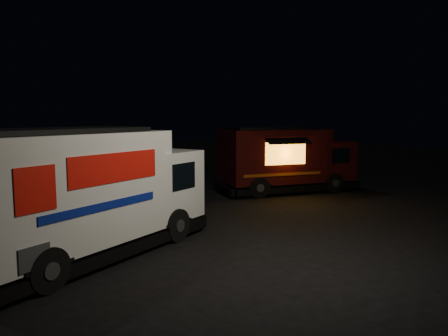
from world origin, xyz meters
The scene contains 3 objects.
ground centered at (0.00, 0.00, 0.00)m, with size 80.00×80.00×0.00m, color black.
white_truck centered at (-5.07, 0.51, 1.63)m, with size 7.17×2.45×3.25m, color silver, non-canonical shape.
red_truck centered at (5.84, 3.85, 1.52)m, with size 6.53×2.40×3.04m, color #370A0D, non-canonical shape.
Camera 1 is at (-9.33, -10.01, 3.52)m, focal length 35.00 mm.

